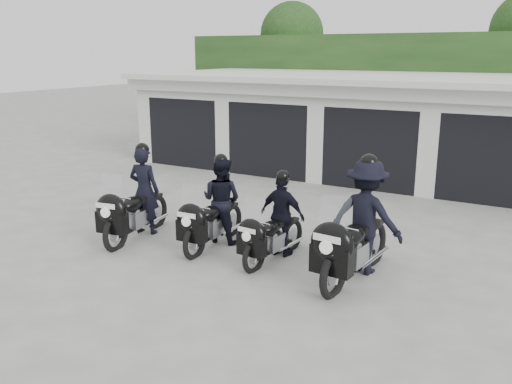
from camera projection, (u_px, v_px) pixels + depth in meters
The scene contains 7 objects.
ground at pixel (273, 252), 10.20m from camera, with size 80.00×80.00×0.00m, color #A1A19C.
garage_block at pixel (396, 127), 16.62m from camera, with size 16.40×6.80×2.96m.
background_vegetation at pixel (444, 76), 20.19m from camera, with size 20.00×3.90×5.80m.
police_bike_a at pixel (136, 200), 10.84m from camera, with size 0.87×2.23×1.95m.
police_bike_b at pixel (217, 206), 10.46m from camera, with size 0.85×2.09×1.82m.
police_bike_c at pixel (278, 221), 9.75m from camera, with size 0.95×1.92×1.67m.
police_bike_d at pixel (361, 224), 8.94m from camera, with size 1.32×2.43×2.12m.
Camera 1 is at (4.45, -8.49, 3.67)m, focal length 38.00 mm.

